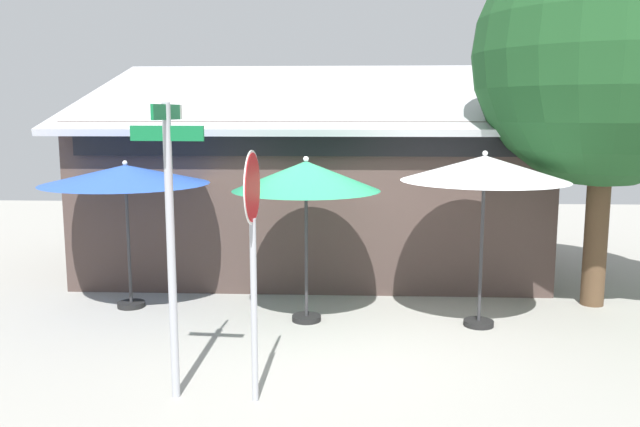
# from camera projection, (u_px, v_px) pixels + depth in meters

# --- Properties ---
(ground_plane) EXTENTS (28.00, 28.00, 0.10)m
(ground_plane) POSITION_uv_depth(u_px,v_px,m) (325.00, 345.00, 9.05)
(ground_plane) COLOR #9E9B93
(cafe_building) EXTENTS (8.92, 5.24, 4.20)m
(cafe_building) POSITION_uv_depth(u_px,v_px,m) (314.00, 188.00, 13.38)
(cafe_building) COLOR #473833
(cafe_building) RESTS_ON ground
(street_sign_post) EXTENTS (0.79, 0.85, 3.23)m
(street_sign_post) POSITION_uv_depth(u_px,v_px,m) (170.00, 224.00, 7.00)
(street_sign_post) COLOR #A8AAB2
(street_sign_post) RESTS_ON ground
(stop_sign) EXTENTS (0.07, 0.78, 2.74)m
(stop_sign) POSITION_uv_depth(u_px,v_px,m) (253.00, 229.00, 6.90)
(stop_sign) COLOR #A8AAB2
(stop_sign) RESTS_ON ground
(patio_umbrella_royal_blue_left) EXTENTS (2.63, 2.63, 2.38)m
(patio_umbrella_royal_blue_left) POSITION_uv_depth(u_px,v_px,m) (125.00, 176.00, 10.31)
(patio_umbrella_royal_blue_left) COLOR black
(patio_umbrella_royal_blue_left) RESTS_ON ground
(patio_umbrella_forest_green_center) EXTENTS (2.19, 2.19, 2.49)m
(patio_umbrella_forest_green_center) POSITION_uv_depth(u_px,v_px,m) (306.00, 177.00, 9.61)
(patio_umbrella_forest_green_center) COLOR black
(patio_umbrella_forest_green_center) RESTS_ON ground
(patio_umbrella_ivory_right) EXTENTS (2.39, 2.39, 2.59)m
(patio_umbrella_ivory_right) POSITION_uv_depth(u_px,v_px,m) (484.00, 170.00, 9.35)
(patio_umbrella_ivory_right) COLOR black
(patio_umbrella_ivory_right) RESTS_ON ground
(shade_tree) EXTENTS (4.67, 4.16, 6.10)m
(shade_tree) POSITION_uv_depth(u_px,v_px,m) (630.00, 60.00, 10.04)
(shade_tree) COLOR brown
(shade_tree) RESTS_ON ground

